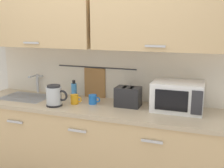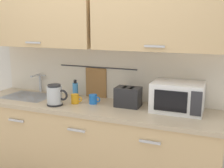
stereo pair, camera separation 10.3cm
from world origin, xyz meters
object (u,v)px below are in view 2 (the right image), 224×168
at_px(dish_soap_bottle, 75,90).
at_px(mug_near_sink, 75,99).
at_px(microwave, 178,97).
at_px(toaster, 128,97).
at_px(mug_by_kettle, 93,99).
at_px(electric_kettle, 55,95).

xyz_separation_m(dish_soap_bottle, mug_near_sink, (0.11, -0.20, -0.04)).
distance_m(microwave, dish_soap_bottle, 1.11).
height_order(toaster, mug_by_kettle, toaster).
xyz_separation_m(electric_kettle, toaster, (0.68, 0.23, -0.01)).
xyz_separation_m(microwave, electric_kettle, (-1.15, -0.27, -0.03)).
bearing_deg(mug_near_sink, electric_kettle, -140.21).
distance_m(electric_kettle, mug_near_sink, 0.21).
relative_size(dish_soap_bottle, toaster, 0.77).
height_order(electric_kettle, mug_near_sink, electric_kettle).
bearing_deg(microwave, mug_by_kettle, -174.32).
distance_m(toaster, mug_by_kettle, 0.36).
bearing_deg(microwave, mug_near_sink, -172.11).
bearing_deg(toaster, electric_kettle, -161.12).
height_order(microwave, mug_near_sink, microwave).
height_order(electric_kettle, mug_by_kettle, electric_kettle).
bearing_deg(mug_near_sink, dish_soap_bottle, 119.07).
bearing_deg(electric_kettle, mug_near_sink, 39.79).
relative_size(dish_soap_bottle, mug_by_kettle, 1.63).
xyz_separation_m(mug_near_sink, toaster, (0.53, 0.10, 0.05)).
height_order(dish_soap_bottle, toaster, dish_soap_bottle).
relative_size(microwave, electric_kettle, 2.03).
relative_size(mug_near_sink, mug_by_kettle, 1.00).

